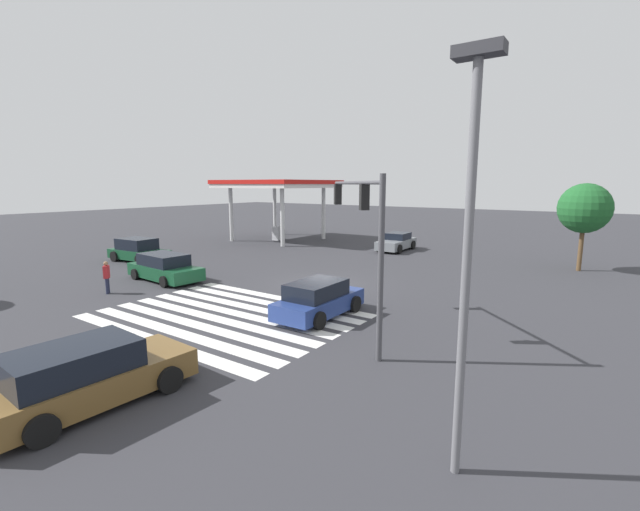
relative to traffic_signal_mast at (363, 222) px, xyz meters
name	(u,v)px	position (x,y,z in m)	size (l,w,h in m)	color
ground_plane	(320,284)	(-5.72, 5.72, -4.04)	(151.44, 151.44, 0.00)	#333338
crosswalk_markings	(226,316)	(-5.72, -0.96, -4.04)	(10.08, 7.25, 0.01)	silver
traffic_signal_mast	(363,222)	(0.00, 0.00, 0.00)	(4.49, 4.49, 5.57)	#47474C
car_0	(165,268)	(-13.37, 1.66, -3.34)	(4.88, 2.43, 1.48)	#144728
car_1	(319,300)	(-2.57, 1.09, -3.33)	(2.02, 4.26, 1.47)	navy
car_2	(86,376)	(-3.12, -7.79, -3.29)	(2.36, 4.80, 1.56)	brown
car_3	(138,250)	(-20.01, 4.28, -3.29)	(4.46, 2.44, 1.58)	#144728
car_4	(397,242)	(-7.46, 19.01, -3.39)	(2.07, 4.57, 1.40)	gray
gas_station_canopy	(278,186)	(-19.50, 18.56, 1.05)	(9.01, 9.01, 5.64)	silver
pedestrian	(107,276)	(-13.11, -1.76, -3.16)	(0.41, 0.41, 1.60)	#232842
street_light_pole_a	(469,230)	(4.90, -5.14, 0.47)	(0.80, 0.36, 7.45)	slate
tree_corner_b	(585,209)	(5.27, 17.86, -0.22)	(3.00, 3.00, 5.34)	brown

